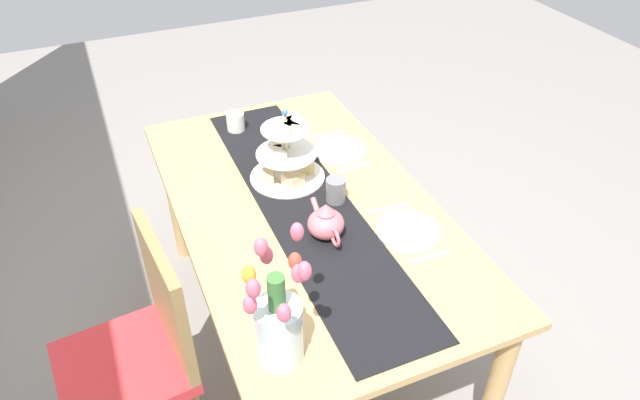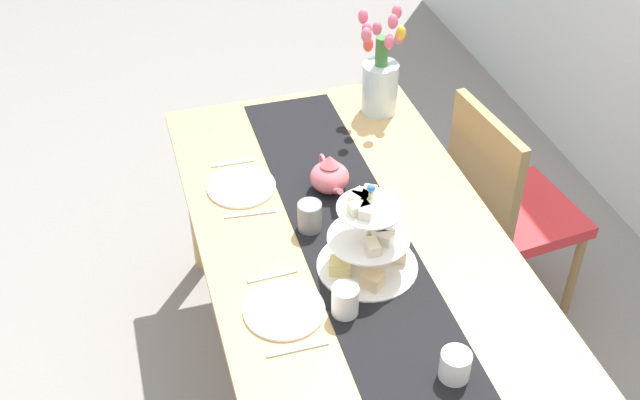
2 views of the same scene
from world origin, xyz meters
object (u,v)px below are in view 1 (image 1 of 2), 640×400
object	(u,v)px
mug_grey	(336,190)
mug_white_text	(300,143)
cream_jug	(236,122)
dinner_plate_left	(408,231)
fork_right	(354,167)
dinner_plate_right	(340,150)
teapot	(326,223)
dining_table	(306,225)
chair_left	(141,347)
knife_right	(326,134)
tulip_vase	(278,321)
fork_left	(430,257)
tiered_cake_stand	(286,157)
knife_left	(389,208)

from	to	relation	value
mug_grey	mug_white_text	xyz separation A→B (m)	(0.37, -0.00, -0.00)
cream_jug	dinner_plate_left	distance (m)	1.00
fork_right	mug_grey	world-z (taller)	mug_grey
dinner_plate_right	mug_white_text	xyz separation A→B (m)	(0.05, 0.16, 0.04)
mug_grey	teapot	bearing A→B (deg)	146.19
dining_table	chair_left	distance (m)	0.74
dining_table	mug_white_text	world-z (taller)	mug_white_text
mug_white_text	knife_right	bearing A→B (deg)	-60.15
mug_grey	dinner_plate_right	bearing A→B (deg)	-27.11
fork_right	tulip_vase	bearing A→B (deg)	142.00
tulip_vase	fork_left	xyz separation A→B (m)	(0.19, -0.60, -0.14)
tulip_vase	mug_grey	xyz separation A→B (m)	(0.60, -0.44, -0.09)
dining_table	cream_jug	xyz separation A→B (m)	(0.64, 0.08, 0.14)
teapot	cream_jug	size ratio (longest dim) A/B	2.80
tiered_cake_stand	dinner_plate_left	world-z (taller)	tiered_cake_stand
knife_right	mug_grey	size ratio (longest dim) A/B	1.79
teapot	knife_left	xyz separation A→B (m)	(0.05, -0.28, -0.06)
dinner_plate_right	knife_right	xyz separation A→B (m)	(0.15, 0.00, -0.00)
knife_left	dining_table	bearing A→B (deg)	62.39
teapot	dinner_plate_right	bearing A→B (deg)	-29.57
cream_jug	knife_left	distance (m)	0.86
tulip_vase	fork_left	world-z (taller)	tulip_vase
dinner_plate_left	teapot	bearing A→B (deg)	71.45
fork_left	knife_right	xyz separation A→B (m)	(0.88, 0.00, 0.00)
chair_left	fork_left	bearing A→B (deg)	-102.16
dining_table	knife_right	world-z (taller)	knife_right
knife_left	fork_right	size ratio (longest dim) A/B	1.13
knife_left	teapot	bearing A→B (deg)	100.43
tiered_cake_stand	fork_left	xyz separation A→B (m)	(-0.63, -0.28, -0.10)
dining_table	tiered_cake_stand	world-z (taller)	tiered_cake_stand
knife_right	mug_grey	bearing A→B (deg)	160.61
dinner_plate_left	mug_grey	world-z (taller)	mug_grey
knife_left	fork_right	bearing A→B (deg)	0.00
knife_left	fork_right	world-z (taller)	same
tulip_vase	knife_left	world-z (taller)	tulip_vase
tiered_cake_stand	dinner_plate_left	xyz separation A→B (m)	(-0.48, -0.28, -0.10)
tiered_cake_stand	fork_right	world-z (taller)	tiered_cake_stand
cream_jug	mug_grey	distance (m)	0.69
dining_table	dinner_plate_left	size ratio (longest dim) A/B	7.21
dining_table	tiered_cake_stand	bearing A→B (deg)	0.33
chair_left	dinner_plate_right	bearing A→B (deg)	-61.80
teapot	dining_table	bearing A→B (deg)	0.00
fork_right	knife_right	bearing A→B (deg)	0.00
tiered_cake_stand	cream_jug	xyz separation A→B (m)	(0.45, 0.08, -0.06)
knife_right	mug_white_text	distance (m)	0.19
dinner_plate_left	fork_right	xyz separation A→B (m)	(0.44, 0.00, -0.00)
chair_left	fork_right	size ratio (longest dim) A/B	6.07
chair_left	tiered_cake_stand	xyz separation A→B (m)	(0.42, -0.69, 0.34)
dinner_plate_right	fork_right	world-z (taller)	dinner_plate_right
teapot	dinner_plate_right	size ratio (longest dim) A/B	1.04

